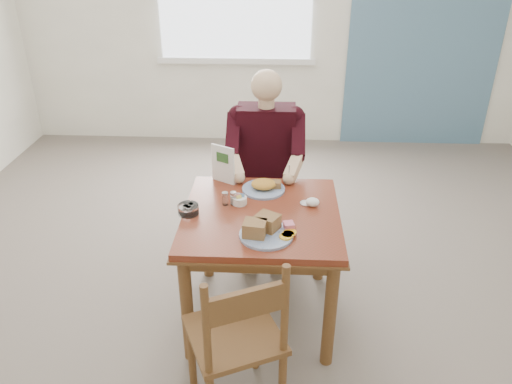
# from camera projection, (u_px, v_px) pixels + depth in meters

# --- Properties ---
(floor) EXTENTS (6.00, 6.00, 0.00)m
(floor) POSITION_uv_depth(u_px,v_px,m) (261.00, 313.00, 3.23)
(floor) COLOR #6D6558
(floor) RESTS_ON ground
(wall_back) EXTENTS (5.50, 0.00, 5.50)m
(wall_back) POSITION_uv_depth(u_px,v_px,m) (273.00, 14.00, 5.22)
(wall_back) COLOR white
(wall_back) RESTS_ON ground
(accent_panel) EXTENTS (1.60, 0.02, 2.80)m
(accent_panel) POSITION_uv_depth(u_px,v_px,m) (429.00, 16.00, 5.13)
(accent_panel) COLOR slate
(accent_panel) RESTS_ON ground
(lemon_wedge) EXTENTS (0.06, 0.05, 0.03)m
(lemon_wedge) POSITION_uv_depth(u_px,v_px,m) (252.00, 230.00, 2.68)
(lemon_wedge) COLOR yellow
(lemon_wedge) RESTS_ON table
(napkin) EXTENTS (0.09, 0.08, 0.05)m
(napkin) POSITION_uv_depth(u_px,v_px,m) (312.00, 202.00, 2.93)
(napkin) COLOR white
(napkin) RESTS_ON table
(metal_dish) EXTENTS (0.09, 0.09, 0.01)m
(metal_dish) POSITION_uv_depth(u_px,v_px,m) (306.00, 203.00, 2.96)
(metal_dish) COLOR silver
(metal_dish) RESTS_ON table
(table) EXTENTS (0.92, 0.92, 0.75)m
(table) POSITION_uv_depth(u_px,v_px,m) (261.00, 229.00, 2.93)
(table) COLOR maroon
(table) RESTS_ON ground
(chair_far) EXTENTS (0.42, 0.42, 0.95)m
(chair_far) POSITION_uv_depth(u_px,v_px,m) (266.00, 190.00, 3.70)
(chair_far) COLOR brown
(chair_far) RESTS_ON ground
(chair_near) EXTENTS (0.56, 0.56, 0.95)m
(chair_near) POSITION_uv_depth(u_px,v_px,m) (237.00, 339.00, 2.36)
(chair_near) COLOR brown
(chair_near) RESTS_ON ground
(diner) EXTENTS (0.53, 0.56, 1.39)m
(diner) POSITION_uv_depth(u_px,v_px,m) (266.00, 154.00, 3.47)
(diner) COLOR gray
(diner) RESTS_ON chair_far
(near_plate) EXTENTS (0.36, 0.36, 0.10)m
(near_plate) POSITION_uv_depth(u_px,v_px,m) (265.00, 229.00, 2.65)
(near_plate) COLOR white
(near_plate) RESTS_ON table
(far_plate) EXTENTS (0.27, 0.27, 0.07)m
(far_plate) POSITION_uv_depth(u_px,v_px,m) (264.00, 186.00, 3.11)
(far_plate) COLOR white
(far_plate) RESTS_ON table
(caddy) EXTENTS (0.10, 0.10, 0.07)m
(caddy) POSITION_uv_depth(u_px,v_px,m) (240.00, 200.00, 2.95)
(caddy) COLOR white
(caddy) RESTS_ON table
(shakers) EXTENTS (0.09, 0.05, 0.08)m
(shakers) POSITION_uv_depth(u_px,v_px,m) (229.00, 198.00, 2.94)
(shakers) COLOR white
(shakers) RESTS_ON table
(creamer) EXTENTS (0.15, 0.15, 0.06)m
(creamer) POSITION_uv_depth(u_px,v_px,m) (188.00, 209.00, 2.85)
(creamer) COLOR white
(creamer) RESTS_ON table
(menu) EXTENTS (0.15, 0.09, 0.25)m
(menu) POSITION_uv_depth(u_px,v_px,m) (223.00, 164.00, 3.16)
(menu) COLOR white
(menu) RESTS_ON table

